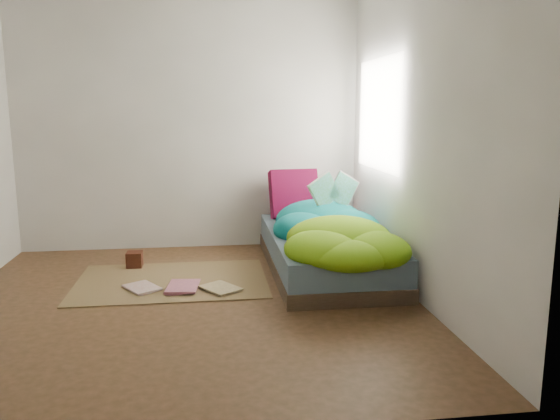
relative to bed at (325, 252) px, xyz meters
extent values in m
cube|color=#3F2E18|center=(-1.22, -0.72, -0.17)|extent=(3.50, 3.50, 0.00)
cube|color=#B9B7B0|center=(-1.22, 1.03, 1.13)|extent=(3.50, 0.04, 2.60)
cube|color=#B9B7B0|center=(-1.22, -2.47, 1.13)|extent=(3.50, 0.04, 2.60)
cube|color=#B9B7B0|center=(0.53, -0.72, 1.13)|extent=(0.04, 3.50, 2.60)
cube|color=white|center=(0.52, 0.18, 1.23)|extent=(0.01, 1.00, 1.20)
cube|color=#352A1D|center=(0.00, 0.00, -0.11)|extent=(1.00, 2.00, 0.12)
cube|color=#465F70|center=(0.00, 0.00, 0.06)|extent=(0.98, 1.96, 0.22)
cube|color=brown|center=(-1.37, -0.17, -0.16)|extent=(1.60, 1.10, 0.01)
cube|color=beige|center=(0.06, 0.79, 0.24)|extent=(0.67, 0.47, 0.14)
cube|color=#440423|center=(-0.17, 0.78, 0.42)|extent=(0.51, 0.20, 0.49)
cube|color=#32180B|center=(-1.74, 0.29, -0.09)|extent=(0.14, 0.14, 0.14)
imported|color=beige|center=(-1.69, -0.44, -0.15)|extent=(0.34, 0.36, 0.02)
imported|color=#C16F77|center=(-1.39, -0.40, -0.14)|extent=(0.29, 0.36, 0.03)
imported|color=tan|center=(-1.06, -0.54, -0.14)|extent=(0.36, 0.38, 0.02)
camera|label=1|loc=(-1.05, -4.71, 1.28)|focal=35.00mm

